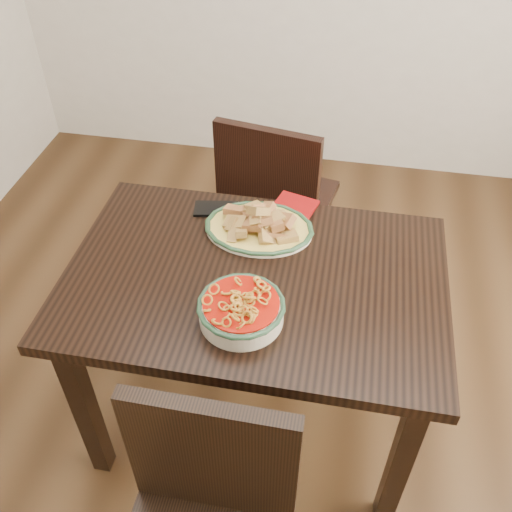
% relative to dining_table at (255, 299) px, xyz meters
% --- Properties ---
extents(floor, '(3.50, 3.50, 0.00)m').
position_rel_dining_table_xyz_m(floor, '(0.08, 0.08, -0.65)').
color(floor, '#342010').
rests_on(floor, ground).
extents(dining_table, '(1.14, 0.76, 0.75)m').
position_rel_dining_table_xyz_m(dining_table, '(0.00, 0.00, 0.00)').
color(dining_table, black).
rests_on(dining_table, ground).
extents(chair_far, '(0.49, 0.49, 0.89)m').
position_rel_dining_table_xyz_m(chair_far, '(-0.05, 0.72, -0.15)').
color(chair_far, black).
rests_on(chair_far, ground).
extents(fish_plate, '(0.35, 0.27, 0.11)m').
position_rel_dining_table_xyz_m(fish_plate, '(-0.03, 0.20, 0.15)').
color(fish_plate, beige).
rests_on(fish_plate, dining_table).
extents(noodle_bowl, '(0.24, 0.24, 0.08)m').
position_rel_dining_table_xyz_m(noodle_bowl, '(-0.00, -0.18, 0.15)').
color(noodle_bowl, beige).
rests_on(noodle_bowl, dining_table).
extents(smartphone, '(0.16, 0.10, 0.01)m').
position_rel_dining_table_xyz_m(smartphone, '(-0.19, 0.29, 0.11)').
color(smartphone, black).
rests_on(smartphone, dining_table).
extents(napkin, '(0.16, 0.15, 0.01)m').
position_rel_dining_table_xyz_m(napkin, '(0.07, 0.35, 0.11)').
color(napkin, maroon).
rests_on(napkin, dining_table).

